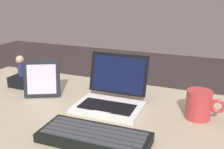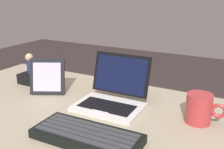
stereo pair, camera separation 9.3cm
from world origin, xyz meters
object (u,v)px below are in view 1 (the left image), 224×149
(laptop_front, at_px, (111,97))
(figurine, at_px, (20,65))
(photo_frame, at_px, (42,79))
(coffee_mug, at_px, (199,105))
(figurine_stand, at_px, (22,81))
(external_keyboard, at_px, (94,137))

(laptop_front, height_order, figurine, laptop_front)
(photo_frame, distance_m, figurine, 0.18)
(coffee_mug, bearing_deg, figurine_stand, 177.85)
(photo_frame, bearing_deg, laptop_front, 3.28)
(external_keyboard, height_order, photo_frame, photo_frame)
(figurine, bearing_deg, external_keyboard, -30.29)
(laptop_front, relative_size, external_keyboard, 0.76)
(laptop_front, xyz_separation_m, photo_frame, (-0.30, -0.02, 0.04))
(laptop_front, distance_m, photo_frame, 0.30)
(laptop_front, xyz_separation_m, external_keyboard, (0.05, -0.25, -0.02))
(photo_frame, xyz_separation_m, figurine, (-0.16, 0.07, 0.03))
(laptop_front, distance_m, figurine, 0.47)
(figurine_stand, relative_size, figurine, 0.96)
(laptop_front, relative_size, figurine_stand, 2.71)
(external_keyboard, bearing_deg, figurine_stand, 149.71)
(figurine_stand, distance_m, coffee_mug, 0.78)
(photo_frame, relative_size, coffee_mug, 1.18)
(photo_frame, distance_m, figurine_stand, 0.18)
(external_keyboard, relative_size, figurine_stand, 3.58)
(external_keyboard, distance_m, photo_frame, 0.42)
(figurine, bearing_deg, figurine_stand, 180.00)
(external_keyboard, height_order, figurine, figurine)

